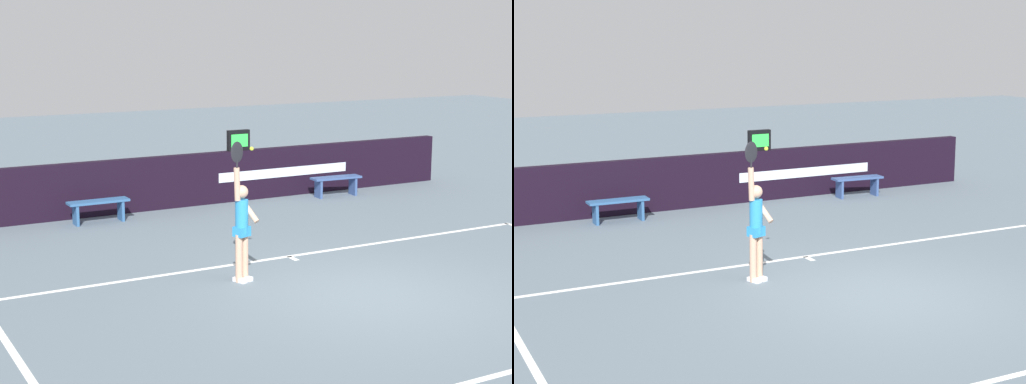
% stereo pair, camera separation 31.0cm
% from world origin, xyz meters
% --- Properties ---
extents(ground_plane, '(60.00, 60.00, 0.00)m').
position_xyz_m(ground_plane, '(0.00, 0.00, 0.00)').
color(ground_plane, slate).
extents(court_lines, '(10.91, 5.79, 0.00)m').
position_xyz_m(court_lines, '(0.00, -0.29, 0.00)').
color(court_lines, white).
rests_on(court_lines, ground).
extents(back_wall, '(14.77, 0.23, 1.22)m').
position_xyz_m(back_wall, '(0.00, 7.44, 0.61)').
color(back_wall, black).
rests_on(back_wall, ground).
extents(speed_display, '(0.56, 0.13, 0.49)m').
position_xyz_m(speed_display, '(1.51, 7.44, 1.46)').
color(speed_display, black).
rests_on(speed_display, back_wall).
extents(tennis_player, '(0.48, 0.42, 2.32)m').
position_xyz_m(tennis_player, '(-1.44, 1.62, 0.95)').
color(tennis_player, tan).
rests_on(tennis_player, ground).
extents(tennis_ball, '(0.07, 0.07, 0.07)m').
position_xyz_m(tennis_ball, '(-1.24, 1.64, 2.17)').
color(tennis_ball, '#CDDC30').
extents(courtside_bench_near, '(1.31, 0.36, 0.49)m').
position_xyz_m(courtside_bench_near, '(-2.20, 6.77, 0.36)').
color(courtside_bench_near, '#2F5A8D').
rests_on(courtside_bench_near, ground).
extents(courtside_bench_far, '(1.31, 0.46, 0.49)m').
position_xyz_m(courtside_bench_far, '(3.85, 6.74, 0.37)').
color(courtside_bench_far, '#365087').
rests_on(courtside_bench_far, ground).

